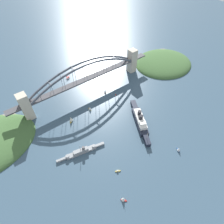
{
  "coord_description": "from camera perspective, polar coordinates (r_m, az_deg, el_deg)",
  "views": [
    {
      "loc": [
        128.43,
        249.16,
        235.9
      ],
      "look_at": [
        0.0,
        79.07,
        8.0
      ],
      "focal_mm": 30.09,
      "sensor_mm": 36.0,
      "label": 1
    }
  ],
  "objects": [
    {
      "name": "channel_marker_buoy",
      "position": [
        354.12,
        1.12,
        5.38
      ],
      "size": [
        2.2,
        2.2,
        2.75
      ],
      "color": "red",
      "rests_on": "ground"
    },
    {
      "name": "harbor_arch_bridge",
      "position": [
        349.43,
        -7.95,
        9.76
      ],
      "size": [
        286.23,
        15.53,
        61.9
      ],
      "color": "beige",
      "rests_on": "ground"
    },
    {
      "name": "naval_cruiser",
      "position": [
        275.81,
        -9.3,
        -11.73
      ],
      "size": [
        70.26,
        18.07,
        17.2
      ],
      "color": "gray",
      "rests_on": "ground"
    },
    {
      "name": "small_boat_2",
      "position": [
        326.37,
        -6.7,
        1.14
      ],
      "size": [
        4.51,
        7.87,
        7.82
      ],
      "color": "gold",
      "rests_on": "ground"
    },
    {
      "name": "seaplane_taxiing_near_bridge",
      "position": [
        401.76,
        -7.65,
        10.83
      ],
      "size": [
        9.72,
        8.63,
        4.62
      ],
      "color": "#B7B7B2",
      "rests_on": "ground"
    },
    {
      "name": "seaplane_second_in_formation",
      "position": [
        403.76,
        -13.26,
        10.18
      ],
      "size": [
        10.11,
        8.1,
        4.99
      ],
      "color": "#B7B7B2",
      "rests_on": "ground"
    },
    {
      "name": "ground_plane",
      "position": [
        366.37,
        -7.52,
        6.37
      ],
      "size": [
        1400.0,
        1400.0,
        0.0
      ],
      "primitive_type": "plane",
      "color": "#385166"
    },
    {
      "name": "small_boat_1",
      "position": [
        244.77,
        3.43,
        -24.92
      ],
      "size": [
        6.33,
        6.96,
        7.78
      ],
      "color": "#B2231E",
      "rests_on": "ground"
    },
    {
      "name": "headland_west_shore",
      "position": [
        457.9,
        15.24,
        14.23
      ],
      "size": [
        132.78,
        117.35,
        23.81
      ],
      "color": "#3D6033",
      "rests_on": "ground"
    },
    {
      "name": "ocean_liner",
      "position": [
        306.5,
        8.49,
        -2.47
      ],
      "size": [
        50.24,
        87.74,
        19.27
      ],
      "color": "#1E2333",
      "rests_on": "ground"
    },
    {
      "name": "small_boat_0",
      "position": [
        357.51,
        -2.1,
        6.42
      ],
      "size": [
        6.23,
        5.94,
        8.42
      ],
      "color": "brown",
      "rests_on": "ground"
    },
    {
      "name": "small_boat_4",
      "position": [
        313.01,
        -12.37,
        -2.07
      ],
      "size": [
        8.61,
        8.31,
        10.8
      ],
      "color": "gold",
      "rests_on": "ground"
    },
    {
      "name": "small_boat_3",
      "position": [
        289.96,
        19.65,
        -10.65
      ],
      "size": [
        5.55,
        7.58,
        7.13
      ],
      "color": "#234C8C",
      "rests_on": "ground"
    },
    {
      "name": "small_boat_5",
      "position": [
        260.7,
        1.77,
        -17.47
      ],
      "size": [
        7.2,
        4.24,
        2.57
      ],
      "color": "gold",
      "rests_on": "ground"
    }
  ]
}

